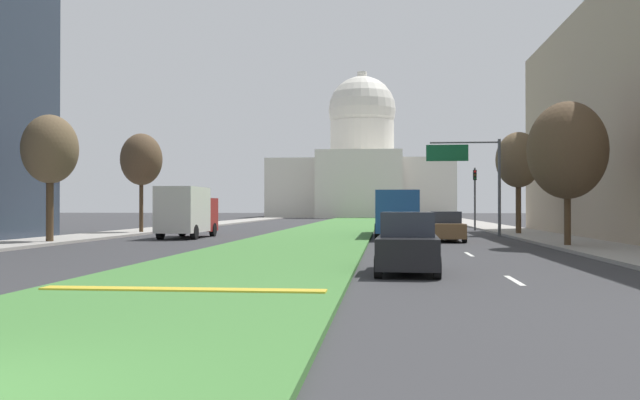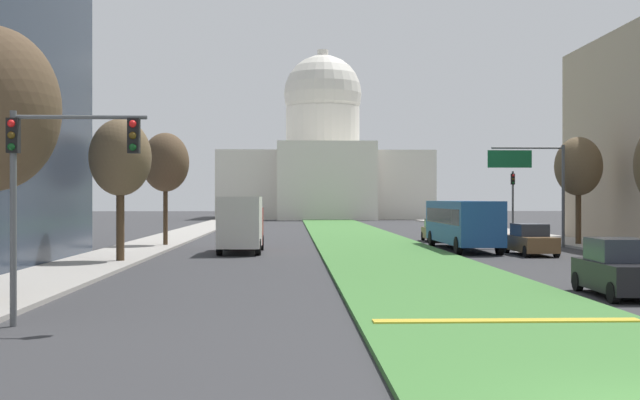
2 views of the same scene
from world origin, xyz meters
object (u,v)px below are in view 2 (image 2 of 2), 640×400
at_px(traffic_light_far_right, 513,196).
at_px(city_bus, 462,221).
at_px(capitol_building, 323,166).
at_px(street_tree_right_far, 578,167).
at_px(traffic_light_near_left, 49,169).
at_px(street_tree_left_mid, 120,159).
at_px(sedan_lead_stopped, 620,270).
at_px(sedan_midblock, 530,240).
at_px(overhead_guide_sign, 536,175).
at_px(box_truck_delivery, 241,224).
at_px(sedan_distant, 438,231).
at_px(street_tree_left_far, 165,163).

bearing_deg(traffic_light_far_right, city_bus, -117.69).
height_order(capitol_building, street_tree_right_far, capitol_building).
bearing_deg(traffic_light_near_left, street_tree_left_mid, 96.96).
distance_m(sedan_lead_stopped, sedan_midblock, 18.67).
height_order(street_tree_left_mid, sedan_lead_stopped, street_tree_left_mid).
height_order(overhead_guide_sign, box_truck_delivery, overhead_guide_sign).
relative_size(capitol_building, overhead_guide_sign, 5.03).
height_order(traffic_light_far_right, overhead_guide_sign, overhead_guide_sign).
relative_size(overhead_guide_sign, sedan_distant, 1.53).
xyz_separation_m(street_tree_left_far, sedan_lead_stopped, (18.35, -26.41, -4.54)).
bearing_deg(sedan_lead_stopped, box_truck_delivery, 122.51).
bearing_deg(street_tree_left_far, street_tree_right_far, 0.36).
height_order(traffic_light_near_left, overhead_guide_sign, overhead_guide_sign).
distance_m(street_tree_left_mid, sedan_lead_stopped, 23.20).
bearing_deg(box_truck_delivery, capitol_building, 84.52).
distance_m(street_tree_right_far, city_bus, 9.78).
distance_m(overhead_guide_sign, sedan_midblock, 7.92).
height_order(traffic_light_near_left, sedan_midblock, traffic_light_near_left).
xyz_separation_m(sedan_midblock, sedan_distant, (-2.50, 14.03, -0.03)).
relative_size(street_tree_left_far, box_truck_delivery, 1.14).
bearing_deg(traffic_light_far_right, traffic_light_near_left, -119.17).
relative_size(street_tree_right_far, sedan_distant, 1.68).
bearing_deg(traffic_light_near_left, street_tree_right_far, 52.28).
height_order(street_tree_right_far, city_bus, street_tree_right_far).
distance_m(overhead_guide_sign, street_tree_right_far, 3.69).
xyz_separation_m(capitol_building, city_bus, (5.15, -81.33, -6.70)).
bearing_deg(sedan_midblock, sedan_distant, 100.09).
distance_m(street_tree_right_far, sedan_lead_stopped, 28.21).
xyz_separation_m(street_tree_left_mid, sedan_midblock, (21.23, 5.01, -4.20)).
xyz_separation_m(street_tree_left_far, city_bus, (18.35, -3.44, -3.62)).
bearing_deg(street_tree_right_far, capitol_building, 99.92).
distance_m(street_tree_left_mid, street_tree_right_far, 29.91).
bearing_deg(street_tree_left_far, traffic_light_far_right, 20.40).
xyz_separation_m(capitol_building, street_tree_left_mid, (-13.29, -90.84, -3.47)).
relative_size(overhead_guide_sign, street_tree_right_far, 0.91).
xyz_separation_m(street_tree_left_mid, street_tree_right_far, (26.88, 13.12, 0.17)).
relative_size(capitol_building, traffic_light_far_right, 6.29).
relative_size(capitol_building, street_tree_left_mid, 4.75).
distance_m(traffic_light_near_left, street_tree_left_far, 31.75).
xyz_separation_m(sedan_distant, box_truck_delivery, (-13.46, -11.82, 0.91)).
relative_size(street_tree_left_far, street_tree_right_far, 1.02).
relative_size(traffic_light_far_right, sedan_distant, 1.23).
xyz_separation_m(traffic_light_near_left, sedan_distant, (16.45, 37.73, -3.02)).
bearing_deg(box_truck_delivery, street_tree_right_far, 15.28).
distance_m(traffic_light_far_right, street_tree_left_mid, 33.62).
xyz_separation_m(street_tree_right_far, sedan_midblock, (-5.65, -8.11, -4.36)).
height_order(traffic_light_far_right, city_bus, traffic_light_far_right).
relative_size(traffic_light_near_left, sedan_midblock, 1.14).
distance_m(capitol_building, city_bus, 81.76).
relative_size(sedan_lead_stopped, box_truck_delivery, 0.65).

